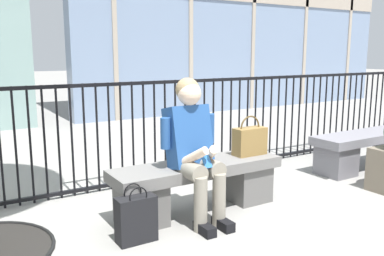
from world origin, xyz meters
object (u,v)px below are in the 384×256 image
Objects in this scene: seated_person_with_phone at (194,145)px; shopping_bag at (136,219)px; stone_bench at (198,182)px; stone_bench_far at (367,147)px; handbag_on_bench at (250,140)px.

seated_person_with_phone is 2.71× the size of shopping_bag.
stone_bench and stone_bench_far have the same top height.
shopping_bag is (-1.31, -0.27, -0.41)m from handbag_on_bench.
seated_person_with_phone is 3.18× the size of handbag_on_bench.
stone_bench_far is (2.66, 0.23, -0.38)m from seated_person_with_phone.
handbag_on_bench reaches higher than stone_bench_far.
handbag_on_bench is 1.40m from shopping_bag.
handbag_on_bench is at bearing -176.80° from stone_bench_far.
shopping_bag is at bearing -158.82° from stone_bench.
stone_bench is 2.54m from stone_bench_far.
seated_person_with_phone is 0.76× the size of stone_bench_far.
stone_bench_far is at bearing 4.90° from seated_person_with_phone.
handbag_on_bench is (0.70, 0.12, -0.06)m from seated_person_with_phone.
shopping_bag is (-0.73, -0.28, -0.09)m from stone_bench.
seated_person_with_phone is at bearing 14.27° from shopping_bag.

